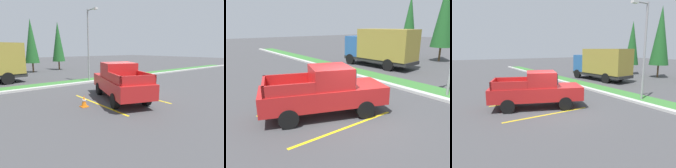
{
  "view_description": "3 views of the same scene",
  "coord_description": "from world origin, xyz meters",
  "views": [
    {
      "loc": [
        -7.94,
        -8.91,
        2.86
      ],
      "look_at": [
        -1.41,
        -0.62,
        0.92
      ],
      "focal_mm": 30.4,
      "sensor_mm": 36.0,
      "label": 1
    },
    {
      "loc": [
        6.08,
        -5.46,
        3.74
      ],
      "look_at": [
        -0.9,
        -0.13,
        1.27
      ],
      "focal_mm": 33.67,
      "sensor_mm": 36.0,
      "label": 2
    },
    {
      "loc": [
        9.46,
        -5.19,
        3.37
      ],
      "look_at": [
        -1.72,
        1.48,
        1.06
      ],
      "focal_mm": 31.7,
      "sensor_mm": 36.0,
      "label": 3
    }
  ],
  "objects": [
    {
      "name": "cypress_tree_center",
      "position": [
        -1.02,
        15.91,
        3.83
      ],
      "size": [
        1.69,
        1.69,
        6.51
      ],
      "color": "brown",
      "rests_on": "ground"
    },
    {
      "name": "parking_line_near",
      "position": [
        -2.54,
        -0.83,
        0.0
      ],
      "size": [
        0.12,
        4.8,
        0.01
      ],
      "primitive_type": "cube",
      "color": "yellow",
      "rests_on": "ground"
    },
    {
      "name": "grass_median",
      "position": [
        0.0,
        6.1,
        0.03
      ],
      "size": [
        56.0,
        1.8,
        0.06
      ],
      "primitive_type": "cube",
      "color": "#387533",
      "rests_on": "ground"
    },
    {
      "name": "street_light",
      "position": [
        1.04,
        5.73,
        3.67
      ],
      "size": [
        0.24,
        1.49,
        6.26
      ],
      "color": "gray",
      "rests_on": "ground"
    },
    {
      "name": "traffic_cone",
      "position": [
        -3.36,
        -0.83,
        0.29
      ],
      "size": [
        0.36,
        0.36,
        0.6
      ],
      "color": "orange",
      "rests_on": "ground"
    },
    {
      "name": "curb_strip",
      "position": [
        0.0,
        5.0,
        0.07
      ],
      "size": [
        56.0,
        0.4,
        0.15
      ],
      "primitive_type": "cube",
      "color": "#B2B2AD",
      "rests_on": "ground"
    },
    {
      "name": "parking_line_far",
      "position": [
        0.56,
        -0.83,
        0.0
      ],
      "size": [
        0.12,
        4.8,
        0.01
      ],
      "primitive_type": "cube",
      "color": "yellow",
      "rests_on": "ground"
    },
    {
      "name": "cypress_tree_right_inner",
      "position": [
        2.81,
        16.85,
        3.87
      ],
      "size": [
        1.71,
        1.71,
        6.58
      ],
      "color": "brown",
      "rests_on": "ground"
    },
    {
      "name": "pickup_truck_main",
      "position": [
        -0.97,
        -0.78,
        1.04
      ],
      "size": [
        3.58,
        5.55,
        2.1
      ],
      "color": "black",
      "rests_on": "ground"
    },
    {
      "name": "ground_plane",
      "position": [
        0.0,
        0.0,
        0.0
      ],
      "size": [
        120.0,
        120.0,
        0.0
      ],
      "primitive_type": "plane",
      "color": "#424244"
    }
  ]
}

